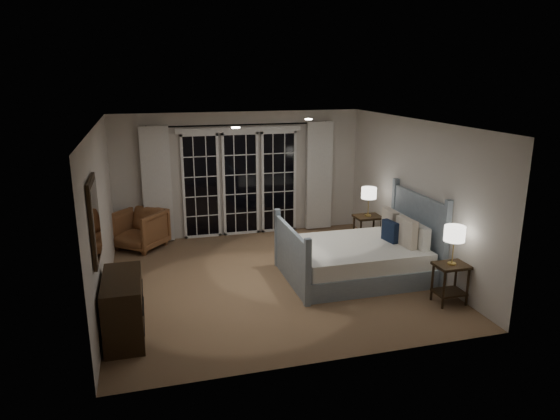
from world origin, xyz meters
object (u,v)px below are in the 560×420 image
object	(u,v)px
armchair	(140,229)
dresser	(124,307)
lamp_left	(455,234)
bed	(359,257)
nightstand_left	(450,278)
nightstand_right	(367,227)
lamp_right	(369,193)

from	to	relation	value
armchair	dresser	bearing A→B (deg)	-53.54
armchair	lamp_left	bearing A→B (deg)	-0.18
bed	armchair	world-z (taller)	bed
armchair	bed	bearing A→B (deg)	5.61
bed	nightstand_left	size ratio (longest dim) A/B	3.77
lamp_left	armchair	distance (m)	5.65
nightstand_right	armchair	size ratio (longest dim) A/B	0.77
nightstand_left	lamp_left	distance (m)	0.66
nightstand_left	dresser	xyz separation A→B (m)	(-4.49, 0.25, 0.00)
lamp_right	armchair	size ratio (longest dim) A/B	0.66
bed	lamp_left	distance (m)	1.68
lamp_left	bed	bearing A→B (deg)	123.71
bed	nightstand_left	distance (m)	1.52
lamp_left	armchair	bearing A→B (deg)	139.70
nightstand_left	armchair	xyz separation A→B (m)	(-4.28, 3.63, -0.02)
bed	lamp_right	size ratio (longest dim) A/B	4.13
nightstand_left	lamp_left	xyz separation A→B (m)	(0.00, 0.00, 0.66)
lamp_right	dresser	xyz separation A→B (m)	(-4.36, -2.24, -0.67)
bed	armchair	bearing A→B (deg)	145.49
bed	armchair	xyz separation A→B (m)	(-3.43, 2.36, 0.04)
nightstand_left	nightstand_right	xyz separation A→B (m)	(-0.13, 2.50, 0.03)
nightstand_left	nightstand_right	size ratio (longest dim) A/B	0.94
bed	armchair	distance (m)	4.16
nightstand_left	armchair	world-z (taller)	armchair
lamp_right	nightstand_right	bearing A→B (deg)	-153.43
lamp_right	lamp_left	bearing A→B (deg)	-86.95
lamp_left	lamp_right	size ratio (longest dim) A/B	1.04
nightstand_left	nightstand_right	world-z (taller)	nightstand_right
armchair	lamp_right	bearing A→B (deg)	24.85
lamp_right	armchair	distance (m)	4.35
bed	nightstand_left	world-z (taller)	bed
bed	nightstand_left	xyz separation A→B (m)	(0.85, -1.27, 0.06)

